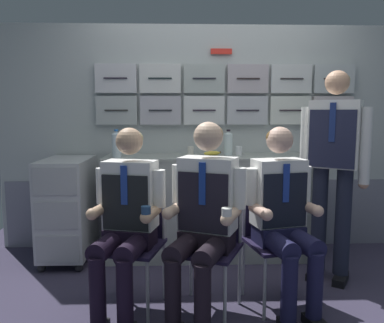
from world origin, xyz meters
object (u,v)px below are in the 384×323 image
at_px(crew_member_left, 126,215).
at_px(crew_member_center, 204,212).
at_px(crew_member_standing, 334,159).
at_px(snack_banana, 212,153).
at_px(coffee_cup_white, 239,150).
at_px(service_trolley, 67,207).
at_px(crew_member_right, 284,212).
at_px(folding_chair_left, 135,230).
at_px(water_bottle_tall, 228,143).
at_px(folding_chair_right, 272,227).
at_px(folding_chair_center, 211,232).

xyz_separation_m(crew_member_left, crew_member_center, (0.50, -0.06, 0.03)).
distance_m(crew_member_standing, snack_banana, 1.07).
xyz_separation_m(coffee_cup_white, snack_banana, (-0.25, -0.04, -0.02)).
xyz_separation_m(service_trolley, crew_member_standing, (2.20, -0.48, 0.48)).
relative_size(service_trolley, crew_member_right, 0.74).
bearing_deg(folding_chair_left, water_bottle_tall, 51.23).
bearing_deg(folding_chair_left, snack_banana, 56.43).
bearing_deg(folding_chair_right, crew_member_center, -153.74).
bearing_deg(service_trolley, crew_member_center, -41.51).
bearing_deg(crew_member_right, water_bottle_tall, 102.47).
xyz_separation_m(crew_member_standing, water_bottle_tall, (-0.74, 0.62, 0.08)).
distance_m(crew_member_left, water_bottle_tall, 1.41).
bearing_deg(coffee_cup_white, crew_member_center, -108.91).
height_order(crew_member_standing, coffee_cup_white, crew_member_standing).
relative_size(crew_member_left, coffee_cup_white, 15.46).
height_order(crew_member_standing, water_bottle_tall, crew_member_standing).
height_order(service_trolley, folding_chair_left, service_trolley).
bearing_deg(crew_member_center, snack_banana, 82.49).
xyz_separation_m(crew_member_center, crew_member_standing, (1.04, 0.55, 0.27)).
distance_m(service_trolley, crew_member_center, 1.56).
bearing_deg(water_bottle_tall, coffee_cup_white, 5.68).
distance_m(folding_chair_center, coffee_cup_white, 1.17).
bearing_deg(folding_chair_center, snack_banana, 84.95).
distance_m(crew_member_standing, coffee_cup_white, 0.90).
height_order(crew_member_right, snack_banana, crew_member_right).
distance_m(folding_chair_left, crew_member_standing, 1.60).
relative_size(service_trolley, water_bottle_tall, 3.90).
distance_m(crew_member_center, folding_chair_right, 0.59).
bearing_deg(crew_member_standing, folding_chair_left, -167.63).
relative_size(folding_chair_right, snack_banana, 4.90).
relative_size(service_trolley, folding_chair_left, 1.09).
relative_size(crew_member_left, folding_chair_center, 1.46).
relative_size(folding_chair_right, crew_member_right, 0.68).
height_order(water_bottle_tall, coffee_cup_white, water_bottle_tall).
relative_size(service_trolley, crew_member_standing, 0.56).
height_order(folding_chair_right, crew_member_standing, crew_member_standing).
relative_size(folding_chair_center, coffee_cup_white, 10.60).
xyz_separation_m(folding_chair_center, snack_banana, (0.09, 0.99, 0.44)).
height_order(crew_member_right, water_bottle_tall, crew_member_right).
bearing_deg(folding_chair_center, folding_chair_left, 172.46).
bearing_deg(folding_chair_center, crew_member_left, -170.99).
height_order(folding_chair_left, coffee_cup_white, coffee_cup_white).
relative_size(folding_chair_left, crew_member_center, 0.66).
distance_m(crew_member_center, crew_member_right, 0.55).
distance_m(crew_member_standing, water_bottle_tall, 0.97).
distance_m(folding_chair_left, crew_member_right, 1.02).
bearing_deg(folding_chair_right, crew_member_right, -77.04).
bearing_deg(folding_chair_center, coffee_cup_white, 71.68).
height_order(service_trolley, crew_member_standing, crew_member_standing).
bearing_deg(folding_chair_right, crew_member_left, -169.30).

